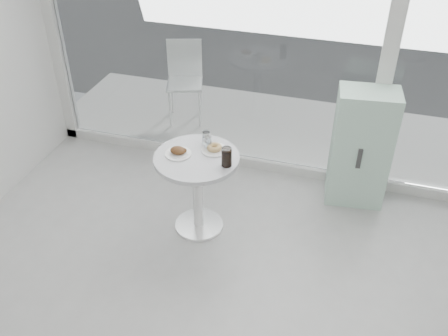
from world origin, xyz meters
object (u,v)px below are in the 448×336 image
(plate_fritter, at_px, (179,152))
(water_tumbler_a, at_px, (206,138))
(mint_cabinet, at_px, (361,148))
(main_table, at_px, (197,178))
(plate_donut, at_px, (214,148))
(patio_chair, at_px, (185,76))
(cola_glass, at_px, (227,157))
(water_tumbler_b, at_px, (208,143))

(plate_fritter, bearing_deg, water_tumbler_a, 55.55)
(mint_cabinet, bearing_deg, main_table, -153.89)
(main_table, distance_m, plate_donut, 0.30)
(patio_chair, bearing_deg, plate_donut, -79.65)
(mint_cabinet, xyz_separation_m, plate_donut, (-1.19, -0.72, 0.21))
(patio_chair, relative_size, cola_glass, 5.73)
(cola_glass, bearing_deg, plate_fritter, 175.07)
(water_tumbler_a, bearing_deg, patio_chair, 116.72)
(water_tumbler_a, height_order, cola_glass, cola_glass)
(main_table, height_order, cola_glass, cola_glass)
(patio_chair, xyz_separation_m, water_tumbler_b, (0.85, -1.68, 0.23))
(patio_chair, relative_size, plate_donut, 4.24)
(patio_chair, xyz_separation_m, plate_fritter, (0.65, -1.84, 0.21))
(water_tumbler_b, bearing_deg, mint_cabinet, 29.18)
(plate_donut, bearing_deg, plate_fritter, -151.82)
(mint_cabinet, relative_size, cola_glass, 7.02)
(water_tumbler_b, bearing_deg, plate_donut, -16.06)
(patio_chair, distance_m, plate_fritter, 1.96)
(water_tumbler_b, bearing_deg, cola_glass, -41.36)
(water_tumbler_a, xyz_separation_m, cola_glass, (0.27, -0.27, 0.03))
(mint_cabinet, relative_size, patio_chair, 1.22)
(plate_donut, relative_size, water_tumbler_a, 1.97)
(main_table, distance_m, water_tumbler_b, 0.31)
(main_table, xyz_separation_m, plate_fritter, (-0.15, -0.01, 0.25))
(cola_glass, bearing_deg, patio_chair, 119.75)
(mint_cabinet, height_order, patio_chair, mint_cabinet)
(main_table, xyz_separation_m, cola_glass, (0.28, -0.05, 0.30))
(main_table, bearing_deg, plate_donut, 48.61)
(plate_fritter, bearing_deg, water_tumbler_b, 38.51)
(mint_cabinet, distance_m, plate_donut, 1.41)
(water_tumbler_a, relative_size, cola_glass, 0.69)
(plate_donut, bearing_deg, water_tumbler_b, 163.94)
(mint_cabinet, distance_m, cola_glass, 1.39)
(mint_cabinet, bearing_deg, plate_donut, -155.82)
(water_tumbler_b, bearing_deg, patio_chair, 116.78)
(plate_fritter, relative_size, water_tumbler_b, 1.99)
(main_table, bearing_deg, water_tumbler_b, 71.23)
(mint_cabinet, xyz_separation_m, cola_glass, (-1.03, -0.90, 0.27))
(plate_donut, distance_m, water_tumbler_b, 0.07)
(main_table, relative_size, mint_cabinet, 0.67)
(mint_cabinet, xyz_separation_m, plate_fritter, (-1.46, -0.86, 0.22))
(water_tumbler_b, bearing_deg, plate_fritter, -141.49)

